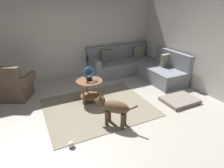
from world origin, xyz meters
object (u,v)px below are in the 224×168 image
sectional_couch (136,67)px  side_table (90,85)px  dog (114,108)px  torus_sculpture (89,73)px  dog_toy_rope (102,105)px  dog_bed_mat (180,100)px  dog_toy_ball (71,144)px  armchair (14,87)px

sectional_couch → side_table: (-1.91, -0.99, 0.12)m
sectional_couch → dog: sectional_couch is taller
sectional_couch → torus_sculpture: bearing=-152.7°
sectional_couch → dog_toy_rope: size_ratio=12.77×
side_table → dog_bed_mat: 2.15m
torus_sculpture → dog_toy_ball: torus_sculpture is taller
armchair → dog_toy_ball: (0.77, -2.22, -0.27)m
armchair → sectional_couch: bearing=29.7°
side_table → torus_sculpture: 0.29m
side_table → dog_toy_rope: size_ratio=3.40×
sectional_couch → dog_toy_rope: 2.19m
dog_toy_ball → armchair: bearing=109.2°
sectional_couch → armchair: bearing=-178.7°
dog → dog_toy_ball: bearing=152.4°
side_table → dog: size_ratio=0.91×
torus_sculpture → dog_toy_rope: size_ratio=1.85×
armchair → dog_bed_mat: armchair is taller
dog_toy_rope → sectional_couch: bearing=36.5°
sectional_couch → armchair: same height
sectional_couch → dog: (-1.82, -2.06, 0.09)m
side_table → torus_sculpture: bearing=-90.0°
sectional_couch → dog: bearing=-131.5°
armchair → dog_toy_rope: size_ratio=5.61×
torus_sculpture → dog_toy_ball: (-0.80, -1.31, -0.66)m
armchair → dog_toy_rope: (1.73, -1.21, -0.30)m
dog_bed_mat → dog: dog is taller
dog → dog_toy_rope: 0.85m
dog_bed_mat → dog_toy_rope: dog_bed_mat is taller
dog_bed_mat → torus_sculpture: bearing=153.4°
side_table → dog: 1.08m
dog_bed_mat → dog_toy_ball: (-2.70, -0.37, 0.01)m
side_table → dog_toy_ball: 1.58m
dog → dog_toy_ball: 0.97m
dog_bed_mat → dog: bearing=-176.1°
torus_sculpture → dog_toy_rope: torus_sculpture is taller
side_table → dog: (0.09, -1.07, -0.04)m
sectional_couch → armchair: (-3.48, -0.08, 0.03)m
side_table → dog_bed_mat: size_ratio=0.75×
armchair → side_table: bearing=-1.6°
sectional_couch → dog_toy_rope: bearing=-143.5°
dog_bed_mat → side_table: bearing=153.4°
side_table → torus_sculpture: torus_sculpture is taller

